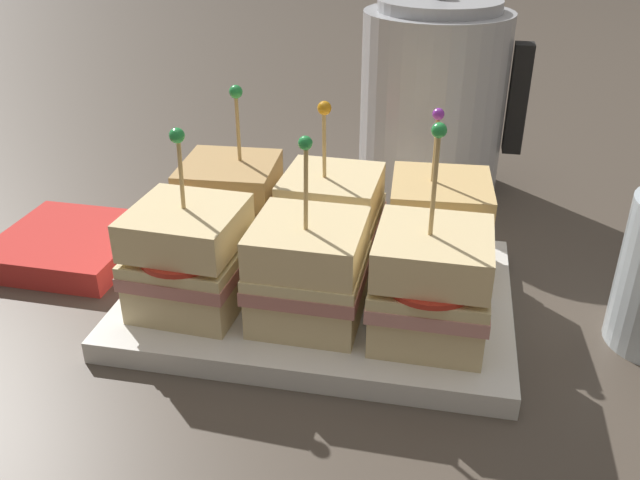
{
  "coord_description": "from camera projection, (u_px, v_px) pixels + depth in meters",
  "views": [
    {
      "loc": [
        0.09,
        -0.48,
        0.32
      ],
      "look_at": [
        0.0,
        0.0,
        0.06
      ],
      "focal_mm": 38.0,
      "sensor_mm": 36.0,
      "label": 1
    }
  ],
  "objects": [
    {
      "name": "sandwich_front_right",
      "position": [
        431.0,
        285.0,
        0.49
      ],
      "size": [
        0.09,
        0.09,
        0.17
      ],
      "color": "beige",
      "rests_on": "serving_platter"
    },
    {
      "name": "sandwich_back_center",
      "position": [
        333.0,
        217.0,
        0.6
      ],
      "size": [
        0.09,
        0.09,
        0.15
      ],
      "color": "beige",
      "rests_on": "serving_platter"
    },
    {
      "name": "kettle_steel",
      "position": [
        433.0,
        99.0,
        0.76
      ],
      "size": [
        0.18,
        0.16,
        0.23
      ],
      "color": "#B7BABF",
      "rests_on": "ground_plane"
    },
    {
      "name": "napkin_stack",
      "position": [
        71.0,
        245.0,
        0.65
      ],
      "size": [
        0.13,
        0.13,
        0.02
      ],
      "color": "red",
      "rests_on": "ground_plane"
    },
    {
      "name": "serving_platter",
      "position": [
        320.0,
        295.0,
        0.58
      ],
      "size": [
        0.32,
        0.23,
        0.02
      ],
      "color": "white",
      "rests_on": "ground_plane"
    },
    {
      "name": "sandwich_back_left",
      "position": [
        231.0,
        207.0,
        0.61
      ],
      "size": [
        0.09,
        0.09,
        0.15
      ],
      "color": "tan",
      "rests_on": "serving_platter"
    },
    {
      "name": "ground_plane",
      "position": [
        320.0,
        304.0,
        0.58
      ],
      "size": [
        6.0,
        6.0,
        0.0
      ],
      "primitive_type": "plane",
      "color": "#4C4238"
    },
    {
      "name": "sandwich_front_center",
      "position": [
        310.0,
        272.0,
        0.51
      ],
      "size": [
        0.09,
        0.09,
        0.15
      ],
      "color": "beige",
      "rests_on": "serving_platter"
    },
    {
      "name": "sandwich_front_left",
      "position": [
        189.0,
        258.0,
        0.53
      ],
      "size": [
        0.09,
        0.09,
        0.15
      ],
      "color": "beige",
      "rests_on": "serving_platter"
    },
    {
      "name": "sandwich_back_right",
      "position": [
        438.0,
        228.0,
        0.57
      ],
      "size": [
        0.09,
        0.09,
        0.15
      ],
      "color": "tan",
      "rests_on": "serving_platter"
    }
  ]
}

